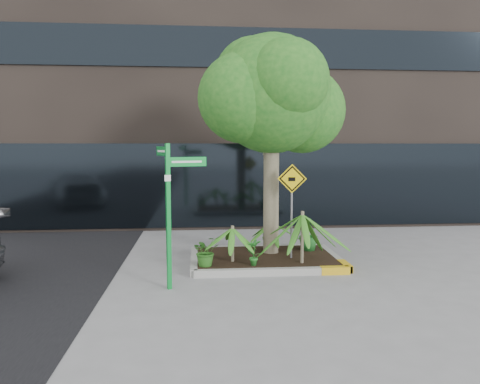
{
  "coord_description": "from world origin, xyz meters",
  "views": [
    {
      "loc": [
        -1.28,
        -10.0,
        2.65
      ],
      "look_at": [
        -0.38,
        0.2,
        1.62
      ],
      "focal_mm": 35.0,
      "sensor_mm": 36.0,
      "label": 1
    }
  ],
  "objects": [
    {
      "name": "cattle_sign",
      "position": [
        0.76,
        0.08,
        1.56
      ],
      "size": [
        0.63,
        0.14,
        2.09
      ],
      "rotation": [
        0.0,
        0.0,
        -0.19
      ],
      "color": "slate",
      "rests_on": "ground"
    },
    {
      "name": "palm_left",
      "position": [
        -0.57,
        -0.15,
        0.88
      ],
      "size": [
        0.88,
        0.88,
        0.97
      ],
      "color": "gray",
      "rests_on": "ground"
    },
    {
      "name": "planter",
      "position": [
        0.23,
        0.27,
        0.1
      ],
      "size": [
        3.35,
        2.36,
        0.15
      ],
      "color": "#9E9E99",
      "rests_on": "ground"
    },
    {
      "name": "shrub_b",
      "position": [
        1.31,
        0.79,
        0.56
      ],
      "size": [
        0.55,
        0.55,
        0.82
      ],
      "primitive_type": "imported",
      "rotation": [
        0.0,
        0.0,
        1.8
      ],
      "color": "#1C5E20",
      "rests_on": "planter"
    },
    {
      "name": "street_sign_post",
      "position": [
        -1.81,
        -1.43,
        1.66
      ],
      "size": [
        0.95,
        0.76,
        2.68
      ],
      "rotation": [
        0.0,
        0.0,
        0.34
      ],
      "color": "#0C842D",
      "rests_on": "ground"
    },
    {
      "name": "tree",
      "position": [
        0.38,
        0.66,
        3.79
      ],
      "size": [
        3.46,
        3.07,
        5.19
      ],
      "color": "gray",
      "rests_on": "ground"
    },
    {
      "name": "shrub_c",
      "position": [
        -0.15,
        -0.52,
        0.44
      ],
      "size": [
        0.4,
        0.4,
        0.57
      ],
      "primitive_type": "imported",
      "rotation": [
        0.0,
        0.0,
        3.56
      ],
      "color": "#247726",
      "rests_on": "planter"
    },
    {
      "name": "palm_front",
      "position": [
        0.9,
        -0.39,
        1.19
      ],
      "size": [
        1.25,
        1.25,
        1.39
      ],
      "color": "gray",
      "rests_on": "ground"
    },
    {
      "name": "ground",
      "position": [
        0.0,
        0.0,
        0.0
      ],
      "size": [
        80.0,
        80.0,
        0.0
      ],
      "primitive_type": "plane",
      "color": "gray",
      "rests_on": "ground"
    },
    {
      "name": "building",
      "position": [
        0.5,
        8.5,
        7.5
      ],
      "size": [
        18.0,
        8.0,
        15.0
      ],
      "primitive_type": "cube",
      "color": "#2D2621",
      "rests_on": "ground"
    },
    {
      "name": "shrub_d",
      "position": [
        0.4,
        0.9,
        0.5
      ],
      "size": [
        0.53,
        0.53,
        0.7
      ],
      "primitive_type": "imported",
      "rotation": [
        0.0,
        0.0,
        5.31
      ],
      "color": "#2C641C",
      "rests_on": "planter"
    },
    {
      "name": "shrub_a",
      "position": [
        -1.15,
        -0.47,
        0.46
      ],
      "size": [
        0.78,
        0.78,
        0.63
      ],
      "primitive_type": "imported",
      "rotation": [
        0.0,
        0.0,
        0.58
      ],
      "color": "#28621C",
      "rests_on": "planter"
    },
    {
      "name": "palm_back",
      "position": [
        0.43,
        0.8,
        0.83
      ],
      "size": [
        0.82,
        0.82,
        0.91
      ],
      "color": "gray",
      "rests_on": "ground"
    }
  ]
}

